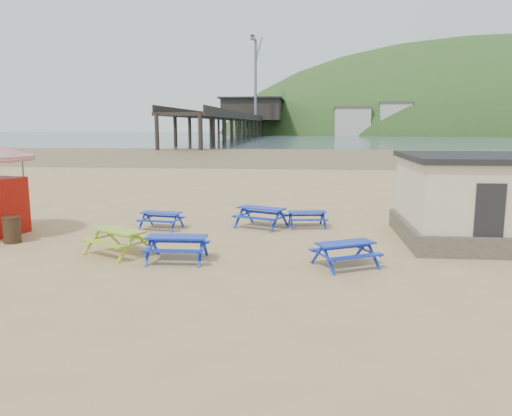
# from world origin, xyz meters

# --- Properties ---
(ground) EXTENTS (400.00, 400.00, 0.00)m
(ground) POSITION_xyz_m (0.00, 0.00, 0.00)
(ground) COLOR tan
(ground) RESTS_ON ground
(wet_sand) EXTENTS (400.00, 400.00, 0.00)m
(wet_sand) POSITION_xyz_m (0.00, 55.00, 0.00)
(wet_sand) COLOR olive
(wet_sand) RESTS_ON ground
(sea) EXTENTS (400.00, 400.00, 0.00)m
(sea) POSITION_xyz_m (0.00, 170.00, 0.01)
(sea) COLOR #42535F
(sea) RESTS_ON ground
(picnic_table_blue_a) EXTENTS (1.79, 1.52, 0.68)m
(picnic_table_blue_a) POSITION_xyz_m (-2.59, 2.00, 0.34)
(picnic_table_blue_a) COLOR #120BB5
(picnic_table_blue_a) RESTS_ON ground
(picnic_table_blue_b) EXTENTS (2.42, 2.22, 0.82)m
(picnic_table_blue_b) POSITION_xyz_m (1.45, 2.72, 0.41)
(picnic_table_blue_b) COLOR #120BB5
(picnic_table_blue_b) RESTS_ON ground
(picnic_table_blue_c) EXTENTS (1.73, 1.47, 0.66)m
(picnic_table_blue_c) POSITION_xyz_m (3.33, 2.93, 0.33)
(picnic_table_blue_c) COLOR #120BB5
(picnic_table_blue_c) RESTS_ON ground
(picnic_table_blue_d) EXTENTS (1.91, 1.56, 0.78)m
(picnic_table_blue_d) POSITION_xyz_m (-0.71, -2.72, 0.39)
(picnic_table_blue_d) COLOR #120BB5
(picnic_table_blue_d) RESTS_ON ground
(picnic_table_blue_f) EXTENTS (2.21, 2.06, 0.74)m
(picnic_table_blue_f) POSITION_xyz_m (4.47, -2.85, 0.37)
(picnic_table_blue_f) COLOR #120BB5
(picnic_table_blue_f) RESTS_ON ground
(picnic_table_yellow) EXTENTS (2.49, 2.35, 0.82)m
(picnic_table_yellow) POSITION_xyz_m (-2.82, -2.11, 0.41)
(picnic_table_yellow) COLOR #89B016
(picnic_table_yellow) RESTS_ON ground
(litter_bin) EXTENTS (0.65, 0.65, 0.95)m
(litter_bin) POSITION_xyz_m (-7.22, -0.96, 0.48)
(litter_bin) COLOR #3C2717
(litter_bin) RESTS_ON ground
(amenity_block) EXTENTS (7.40, 5.40, 3.15)m
(amenity_block) POSITION_xyz_m (10.50, 1.00, 1.57)
(amenity_block) COLOR #665B4C
(amenity_block) RESTS_ON ground
(pier) EXTENTS (24.00, 220.00, 39.29)m
(pier) POSITION_xyz_m (-17.99, 178.23, 5.46)
(pier) COLOR black
(pier) RESTS_ON ground
(headland_town) EXTENTS (264.00, 144.00, 108.00)m
(headland_town) POSITION_xyz_m (90.00, 229.68, -9.91)
(headland_town) COLOR #2D4C1E
(headland_town) RESTS_ON ground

